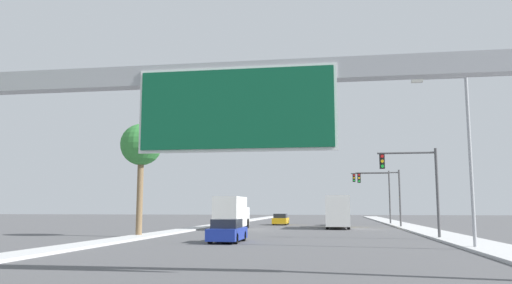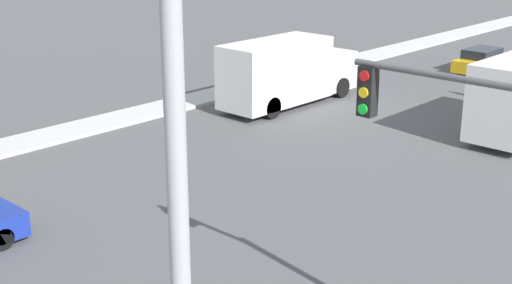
% 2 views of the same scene
% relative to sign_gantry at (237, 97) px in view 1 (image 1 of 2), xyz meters
% --- Properties ---
extents(sidewalk_right, '(3.00, 120.00, 0.15)m').
position_rel_sign_gantry_xyz_m(sidewalk_right, '(11.25, 42.10, -5.77)').
color(sidewalk_right, beige).
rests_on(sidewalk_right, ground).
extents(median_strip_left, '(2.00, 120.00, 0.15)m').
position_rel_sign_gantry_xyz_m(median_strip_left, '(-10.75, 42.10, -5.77)').
color(median_strip_left, beige).
rests_on(median_strip_left, ground).
extents(sign_gantry, '(20.29, 0.73, 7.02)m').
position_rel_sign_gantry_xyz_m(sign_gantry, '(0.00, 0.00, 0.00)').
color(sign_gantry, '#9EA0A5').
rests_on(sign_gantry, ground).
extents(car_mid_center, '(1.80, 4.35, 1.45)m').
position_rel_sign_gantry_xyz_m(car_mid_center, '(-3.50, 14.99, -5.16)').
color(car_mid_center, navy).
rests_on(car_mid_center, ground).
extents(car_far_left, '(1.74, 4.43, 1.39)m').
position_rel_sign_gantry_xyz_m(car_far_left, '(-3.50, 46.94, -5.18)').
color(car_far_left, gold).
rests_on(car_far_left, ground).
extents(car_far_right, '(1.87, 4.50, 1.41)m').
position_rel_sign_gantry_xyz_m(car_far_right, '(3.50, 46.38, -5.17)').
color(car_far_right, '#A5A8AD').
rests_on(car_far_right, ground).
extents(truck_box_primary, '(2.36, 7.92, 3.22)m').
position_rel_sign_gantry_xyz_m(truck_box_primary, '(-7.00, 33.44, -4.21)').
color(truck_box_primary, white).
rests_on(truck_box_primary, ground).
extents(truck_box_secondary, '(2.37, 8.86, 3.37)m').
position_rel_sign_gantry_xyz_m(truck_box_secondary, '(3.50, 37.17, -4.13)').
color(truck_box_secondary, yellow).
rests_on(truck_box_secondary, ground).
extents(traffic_light_near_intersection, '(4.09, 0.32, 6.29)m').
position_rel_sign_gantry_xyz_m(traffic_light_near_intersection, '(8.99, 20.09, -1.63)').
color(traffic_light_near_intersection, '#4C4C4F').
rests_on(traffic_light_near_intersection, ground).
extents(traffic_light_mid_block, '(4.78, 0.32, 6.26)m').
position_rel_sign_gantry_xyz_m(traffic_light_mid_block, '(8.74, 40.09, -1.59)').
color(traffic_light_mid_block, '#4C4C4F').
rests_on(traffic_light_mid_block, ground).
extents(traffic_light_far_intersection, '(4.93, 0.32, 6.86)m').
position_rel_sign_gantry_xyz_m(traffic_light_far_intersection, '(8.76, 50.09, -1.21)').
color(traffic_light_far_intersection, '#4C4C4F').
rests_on(traffic_light_far_intersection, ground).
extents(palm_tree_background, '(3.16, 3.16, 8.51)m').
position_rel_sign_gantry_xyz_m(palm_tree_background, '(-11.28, 19.83, 0.93)').
color(palm_tree_background, brown).
rests_on(palm_tree_background, ground).
extents(street_lamp_right, '(2.95, 0.28, 9.34)m').
position_rel_sign_gantry_xyz_m(street_lamp_right, '(9.99, 11.69, -0.33)').
color(street_lamp_right, '#9EA0A5').
rests_on(street_lamp_right, ground).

